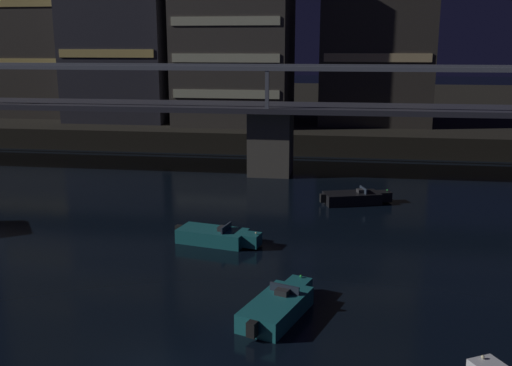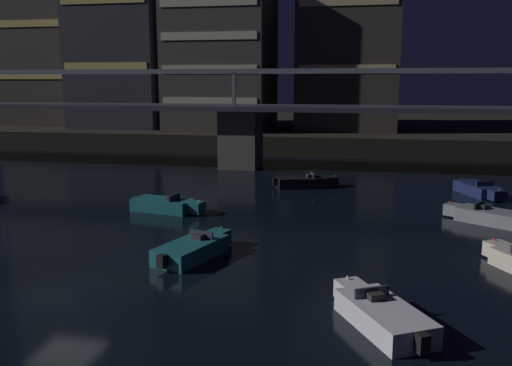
{
  "view_description": "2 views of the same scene",
  "coord_description": "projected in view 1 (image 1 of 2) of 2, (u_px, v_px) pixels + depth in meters",
  "views": [
    {
      "loc": [
        5.98,
        -16.8,
        11.1
      ],
      "look_at": [
        0.56,
        20.17,
        2.14
      ],
      "focal_mm": 40.66,
      "sensor_mm": 36.0,
      "label": 1
    },
    {
      "loc": [
        11.16,
        -18.36,
        8.28
      ],
      "look_at": [
        4.71,
        15.95,
        1.7
      ],
      "focal_mm": 37.98,
      "sensor_mm": 36.0,
      "label": 2
    }
  ],
  "objects": [
    {
      "name": "far_riverbank",
      "position": [
        305.0,
        105.0,
        97.32
      ],
      "size": [
        240.0,
        80.0,
        2.2
      ],
      "primitive_type": "cube",
      "color": "black",
      "rests_on": "ground"
    },
    {
      "name": "river_bridge",
      "position": [
        271.0,
        121.0,
        50.32
      ],
      "size": [
        104.5,
        6.4,
        9.38
      ],
      "color": "#605B51",
      "rests_on": "ground"
    },
    {
      "name": "tower_central",
      "position": [
        236.0,
        39.0,
        66.45
      ],
      "size": [
        12.5,
        13.07,
        19.35
      ],
      "color": "#423D38",
      "rests_on": "far_riverbank"
    },
    {
      "name": "speedboat_near_center",
      "position": [
        216.0,
        236.0,
        33.13
      ],
      "size": [
        5.22,
        2.56,
        1.16
      ],
      "color": "#196066",
      "rests_on": "ground"
    },
    {
      "name": "speedboat_mid_left",
      "position": [
        355.0,
        198.0,
        41.38
      ],
      "size": [
        5.15,
        2.92,
        1.16
      ],
      "color": "black",
      "rests_on": "ground"
    },
    {
      "name": "speedboat_far_right",
      "position": [
        278.0,
        307.0,
        24.21
      ],
      "size": [
        2.96,
        5.13,
        1.16
      ],
      "color": "#196066",
      "rests_on": "ground"
    }
  ]
}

